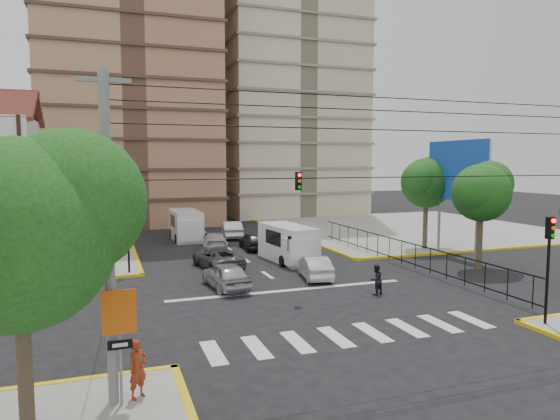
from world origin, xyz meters
name	(u,v)px	position (x,y,z in m)	size (l,w,h in m)	color
ground	(298,296)	(0.00, 0.00, 0.00)	(160.00, 160.00, 0.00)	black
sidewalk_ne	(409,228)	(20.00, 20.00, 0.07)	(26.00, 26.00, 0.15)	gray
crosswalk_stripes	(354,334)	(0.00, -6.00, 0.01)	(12.00, 2.40, 0.01)	silver
stop_line	(290,290)	(0.00, 1.20, 0.01)	(13.00, 0.40, 0.01)	silver
tower_tan	(127,4)	(-6.00, 36.00, 24.00)	(18.00, 16.00, 48.00)	#AE7357
tower_beige	(286,29)	(14.00, 40.00, 24.00)	(17.00, 16.00, 48.00)	beige
park_fence	(401,266)	(9.00, 4.50, 0.00)	(0.10, 22.50, 1.66)	black
billboard	(458,173)	(14.45, 6.00, 6.00)	(0.36, 6.20, 8.10)	slate
tree_sw_near	(23,225)	(-10.90, -9.99, 5.27)	(5.63, 4.60, 7.57)	#473828
tree_park_a	(482,190)	(13.08, 2.01, 5.01)	(4.41, 3.60, 6.83)	#473828
tree_park_c	(427,181)	(14.09, 9.01, 5.34)	(4.65, 3.80, 7.25)	#473828
tree_tudor	(62,183)	(-11.90, 16.01, 5.22)	(5.39, 4.40, 7.43)	#473828
traffic_light_se	(549,252)	(7.80, -7.80, 3.11)	(0.28, 0.22, 4.40)	black
traffic_light_nw	(128,223)	(-7.80, 7.80, 3.11)	(0.28, 0.22, 4.40)	black
traffic_light_hanging	(315,180)	(0.00, -2.04, 5.90)	(18.00, 9.12, 0.92)	black
utility_pole_sw	(108,236)	(-9.00, -9.00, 4.77)	(1.40, 0.28, 9.00)	slate
district_sign	(119,323)	(-8.80, -9.24, 2.45)	(0.90, 0.12, 3.20)	slate
van_right_lane	(289,244)	(2.67, 8.34, 1.19)	(2.74, 5.63, 2.44)	silver
van_left_lane	(186,226)	(-2.46, 20.11, 1.24)	(2.35, 5.65, 2.54)	silver
car_silver_front_left	(226,275)	(-3.07, 2.72, 0.71)	(1.69, 4.20, 1.43)	#ADADB2
car_white_front_right	(314,267)	(2.32, 3.33, 0.66)	(1.40, 4.01, 1.32)	silver
car_grey_mid_left	(218,258)	(-2.38, 7.96, 0.65)	(2.16, 4.69, 1.30)	#505357
car_silver_rear_left	(215,241)	(-1.05, 14.91, 0.65)	(1.83, 4.50, 1.30)	#B7B7BC
car_darkgrey_mid_right	(253,241)	(1.68, 13.74, 0.67)	(1.57, 3.91, 1.33)	#242426
car_white_rear_right	(232,229)	(1.56, 20.06, 0.76)	(1.60, 4.59, 1.51)	silver
pedestrian_sw_corner	(138,369)	(-8.34, -8.93, 0.99)	(0.61, 0.40, 1.67)	maroon
pedestrian_crosswalk	(376,280)	(3.84, -1.08, 0.78)	(0.76, 0.59, 1.55)	black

